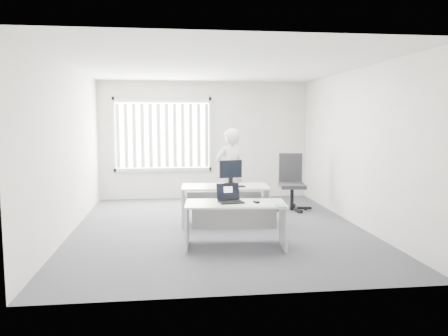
{
  "coord_description": "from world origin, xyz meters",
  "views": [
    {
      "loc": [
        -0.81,
        -7.5,
        1.9
      ],
      "look_at": [
        0.12,
        0.15,
        1.04
      ],
      "focal_mm": 35.0,
      "sensor_mm": 36.0,
      "label": 1
    }
  ],
  "objects": [
    {
      "name": "monitor",
      "position": [
        0.28,
        0.46,
        0.93
      ],
      "size": [
        0.46,
        0.23,
        0.44
      ],
      "primitive_type": null,
      "rotation": [
        0.0,
        0.0,
        0.22
      ],
      "color": "black",
      "rests_on": "desk_far"
    },
    {
      "name": "booklet",
      "position": [
        0.74,
        -1.52,
        0.68
      ],
      "size": [
        0.15,
        0.2,
        0.01
      ],
      "primitive_type": "cube",
      "rotation": [
        0.0,
        0.0,
        -0.09
      ],
      "color": "silver",
      "rests_on": "desk_near"
    },
    {
      "name": "wall_right",
      "position": [
        2.5,
        0.0,
        1.4
      ],
      "size": [
        0.02,
        6.0,
        2.8
      ],
      "primitive_type": "cube",
      "color": "beige",
      "rests_on": "ground"
    },
    {
      "name": "wall_left",
      "position": [
        -2.5,
        0.0,
        1.4
      ],
      "size": [
        0.02,
        6.0,
        2.8
      ],
      "primitive_type": "cube",
      "color": "beige",
      "rests_on": "ground"
    },
    {
      "name": "ground",
      "position": [
        0.0,
        0.0,
        0.0
      ],
      "size": [
        6.0,
        6.0,
        0.0
      ],
      "primitive_type": "plane",
      "color": "#4F5057",
      "rests_on": "ground"
    },
    {
      "name": "keyboard",
      "position": [
        0.28,
        0.04,
        0.72
      ],
      "size": [
        0.41,
        0.2,
        0.02
      ],
      "primitive_type": "cube",
      "rotation": [
        0.0,
        0.0,
        0.17
      ],
      "color": "black",
      "rests_on": "desk_far"
    },
    {
      "name": "blinds",
      "position": [
        -1.0,
        2.9,
        1.52
      ],
      "size": [
        2.2,
        0.1,
        1.5
      ],
      "primitive_type": null,
      "color": "white",
      "rests_on": "wall_back"
    },
    {
      "name": "office_chair",
      "position": [
        1.71,
        1.36,
        0.37
      ],
      "size": [
        0.74,
        0.74,
        1.19
      ],
      "rotation": [
        0.0,
        0.0,
        -0.1
      ],
      "color": "black",
      "rests_on": "ground"
    },
    {
      "name": "wall_back",
      "position": [
        0.0,
        3.0,
        1.4
      ],
      "size": [
        5.0,
        0.02,
        2.8
      ],
      "primitive_type": "cube",
      "color": "beige",
      "rests_on": "ground"
    },
    {
      "name": "ceiling",
      "position": [
        0.0,
        0.0,
        2.8
      ],
      "size": [
        5.0,
        6.0,
        0.02
      ],
      "primitive_type": "cube",
      "color": "silver",
      "rests_on": "wall_back"
    },
    {
      "name": "mouse",
      "position": [
        0.43,
        -1.26,
        0.7
      ],
      "size": [
        0.08,
        0.12,
        0.05
      ],
      "primitive_type": null,
      "rotation": [
        0.0,
        0.0,
        0.18
      ],
      "color": "#A9AAAC",
      "rests_on": "paper_sheet"
    },
    {
      "name": "desk_near",
      "position": [
        0.13,
        -1.19,
        0.49
      ],
      "size": [
        1.54,
        0.84,
        0.67
      ],
      "rotation": [
        0.0,
        0.0,
        -0.1
      ],
      "color": "silver",
      "rests_on": "ground"
    },
    {
      "name": "desk_far",
      "position": [
        0.15,
        0.23,
        0.51
      ],
      "size": [
        1.6,
        0.82,
        0.71
      ],
      "rotation": [
        0.0,
        0.0,
        -0.06
      ],
      "color": "silver",
      "rests_on": "ground"
    },
    {
      "name": "laptop",
      "position": [
        0.06,
        -1.19,
        0.81
      ],
      "size": [
        0.4,
        0.36,
        0.27
      ],
      "primitive_type": null,
      "rotation": [
        0.0,
        0.0,
        0.16
      ],
      "color": "black",
      "rests_on": "desk_near"
    },
    {
      "name": "window",
      "position": [
        -1.0,
        2.96,
        1.55
      ],
      "size": [
        2.32,
        0.06,
        1.76
      ],
      "primitive_type": "cube",
      "color": "beige",
      "rests_on": "wall_back"
    },
    {
      "name": "paper_sheet",
      "position": [
        0.44,
        -1.31,
        0.67
      ],
      "size": [
        0.29,
        0.21,
        0.0
      ],
      "primitive_type": "cube",
      "rotation": [
        0.0,
        0.0,
        0.05
      ],
      "color": "white",
      "rests_on": "desk_near"
    },
    {
      "name": "person",
      "position": [
        0.35,
        0.98,
        0.86
      ],
      "size": [
        0.73,
        0.6,
        1.73
      ],
      "primitive_type": "imported",
      "rotation": [
        0.0,
        0.0,
        3.48
      ],
      "color": "silver",
      "rests_on": "ground"
    },
    {
      "name": "wall_front",
      "position": [
        0.0,
        -3.0,
        1.4
      ],
      "size": [
        5.0,
        0.02,
        2.8
      ],
      "primitive_type": "cube",
      "color": "beige",
      "rests_on": "ground"
    }
  ]
}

